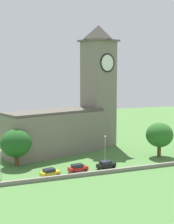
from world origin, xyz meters
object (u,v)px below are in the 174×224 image
church (73,112)px  tree_by_tower (159,135)px  car_red (78,168)px  streetlamp_west_end (1,159)px  streetlamp_west_mid (105,146)px  tree_riverside_east (16,143)px  car_black (106,165)px  car_yellow (50,173)px

church → tree_by_tower: size_ratio=3.96×
church → car_red: bearing=-106.6°
car_red → church: bearing=73.4°
streetlamp_west_end → car_red: bearing=-6.6°
streetlamp_west_mid → tree_riverside_east: bearing=158.7°
streetlamp_west_mid → tree_by_tower: (16.73, 2.66, 0.94)m
car_red → streetlamp_west_mid: (7.65, 2.34, 3.90)m
car_black → streetlamp_west_mid: size_ratio=0.65×
tree_riverside_east → car_yellow: bearing=-65.0°
tree_riverside_east → tree_by_tower: size_ratio=0.98×
car_yellow → streetlamp_west_mid: 15.16m
car_black → car_yellow: bearing=-175.2°
church → tree_by_tower: bearing=-41.0°
tree_by_tower → streetlamp_west_end: bearing=-175.6°
car_black → tree_riverside_east: (-18.60, 9.68, 4.53)m
tree_riverside_east → car_black: bearing=-27.5°
car_yellow → car_black: 13.59m
church → tree_by_tower: (18.17, -15.77, -4.97)m
car_red → car_black: (6.92, 0.20, 0.03)m
church → car_red: 23.79m
streetlamp_west_mid → car_yellow: bearing=-167.0°
car_red → streetlamp_west_mid: bearing=17.0°
tree_riverside_east → car_red: bearing=-40.2°
streetlamp_west_mid → streetlamp_west_end: bearing=-178.9°
car_red → car_yellow: bearing=-171.9°
car_black → tree_by_tower: bearing=15.4°
church → car_yellow: size_ratio=8.10×
tree_by_tower → car_black: bearing=-164.6°
tree_riverside_east → streetlamp_west_end: bearing=-119.8°
car_red → tree_riverside_east: 15.95m
car_red → car_black: bearing=1.6°
tree_riverside_east → tree_by_tower: (36.05, -4.87, 0.28)m
tree_riverside_east → tree_by_tower: 36.38m
streetlamp_west_end → streetlamp_west_mid: streetlamp_west_mid is taller
streetlamp_west_end → tree_riverside_east: bearing=60.2°
streetlamp_west_end → tree_riverside_east: size_ratio=0.70×
car_yellow → car_black: bearing=4.8°
church → streetlamp_west_mid: church is taller
streetlamp_west_mid → tree_riverside_east: size_ratio=0.83×
streetlamp_west_end → streetlamp_west_mid: 23.91m
tree_by_tower → tree_riverside_east: bearing=172.3°
car_black → streetlamp_west_mid: (0.73, 2.14, 3.87)m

